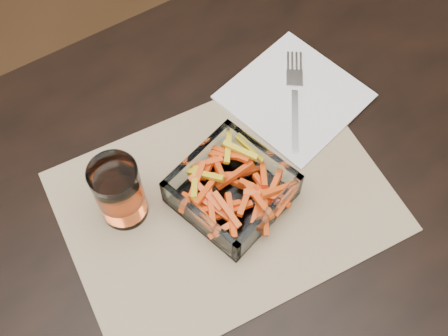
{
  "coord_description": "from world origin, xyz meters",
  "views": [
    {
      "loc": [
        -0.13,
        -0.22,
        1.48
      ],
      "look_at": [
        0.07,
        0.1,
        0.78
      ],
      "focal_mm": 45.0,
      "sensor_mm": 36.0,
      "label": 1
    }
  ],
  "objects_px": {
    "dining_table": "(221,275)",
    "tumbler": "(120,193)",
    "fork": "(295,96)",
    "glass_bowl": "(232,190)"
  },
  "relations": [
    {
      "from": "dining_table",
      "to": "glass_bowl",
      "type": "xyz_separation_m",
      "value": [
        0.06,
        0.07,
        0.11
      ]
    },
    {
      "from": "tumbler",
      "to": "fork",
      "type": "height_order",
      "value": "tumbler"
    },
    {
      "from": "glass_bowl",
      "to": "fork",
      "type": "xyz_separation_m",
      "value": [
        0.18,
        0.09,
        -0.02
      ]
    },
    {
      "from": "tumbler",
      "to": "glass_bowl",
      "type": "bearing_deg",
      "value": -24.64
    },
    {
      "from": "dining_table",
      "to": "glass_bowl",
      "type": "distance_m",
      "value": 0.14
    },
    {
      "from": "glass_bowl",
      "to": "tumbler",
      "type": "height_order",
      "value": "tumbler"
    },
    {
      "from": "dining_table",
      "to": "tumbler",
      "type": "bearing_deg",
      "value": 121.9
    },
    {
      "from": "dining_table",
      "to": "tumbler",
      "type": "xyz_separation_m",
      "value": [
        -0.08,
        0.13,
        0.14
      ]
    },
    {
      "from": "tumbler",
      "to": "dining_table",
      "type": "bearing_deg",
      "value": -58.1
    },
    {
      "from": "tumbler",
      "to": "fork",
      "type": "distance_m",
      "value": 0.32
    }
  ]
}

